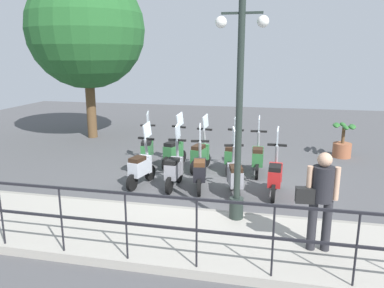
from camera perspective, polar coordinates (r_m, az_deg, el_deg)
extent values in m
plane|color=#4C4C4F|center=(9.64, 2.66, -5.63)|extent=(28.00, 28.00, 0.00)
cube|color=#A39E93|center=(6.73, -2.12, -13.82)|extent=(2.20, 20.00, 0.15)
cube|color=gray|center=(7.65, -0.12, -10.29)|extent=(0.10, 20.00, 0.15)
cube|color=black|center=(5.39, -4.90, -7.93)|extent=(0.04, 16.00, 0.04)
cube|color=black|center=(5.58, -4.80, -12.45)|extent=(0.04, 16.00, 0.04)
cylinder|color=black|center=(5.51, 23.75, -14.58)|extent=(0.03, 0.03, 1.05)
cylinder|color=black|center=(5.39, 12.23, -14.32)|extent=(0.03, 0.03, 1.05)
cylinder|color=black|center=(5.48, 0.70, -13.51)|extent=(0.03, 0.03, 1.05)
cylinder|color=black|center=(5.77, -9.98, -12.28)|extent=(0.03, 0.03, 1.05)
cylinder|color=black|center=(6.23, -19.27, -10.85)|extent=(0.03, 0.03, 1.05)
cylinder|color=black|center=(6.82, -27.04, -9.44)|extent=(0.03, 0.03, 1.05)
cylinder|color=#232D28|center=(7.18, 6.76, -9.64)|extent=(0.26, 0.26, 0.40)
cylinder|color=#232D28|center=(6.69, 7.18, 4.41)|extent=(0.12, 0.12, 3.93)
cube|color=#232D28|center=(6.64, 7.64, 19.19)|extent=(0.04, 0.70, 0.04)
sphere|color=white|center=(6.60, 10.78, 17.89)|extent=(0.20, 0.20, 0.20)
sphere|color=white|center=(6.67, 4.45, 18.03)|extent=(0.20, 0.20, 0.20)
cylinder|color=#28282D|center=(6.32, 19.81, -11.66)|extent=(0.14, 0.14, 0.82)
cylinder|color=#28282D|center=(6.28, 17.81, -11.67)|extent=(0.14, 0.14, 0.82)
cylinder|color=#232328|center=(6.05, 19.31, -5.77)|extent=(0.35, 0.35, 0.55)
sphere|color=tan|center=(5.94, 19.60, -2.26)|extent=(0.22, 0.22, 0.22)
cylinder|color=tan|center=(6.09, 21.17, -5.66)|extent=(0.09, 0.09, 0.52)
cylinder|color=tan|center=(6.01, 17.44, -5.61)|extent=(0.09, 0.09, 0.52)
cube|color=black|center=(6.01, 16.83, -7.47)|extent=(0.16, 0.29, 0.24)
cylinder|color=brown|center=(14.91, -15.13, 5.57)|extent=(0.36, 0.36, 2.42)
sphere|color=#235B28|center=(14.81, -15.83, 16.42)|extent=(4.28, 4.28, 4.28)
cylinder|color=#9E5B3D|center=(12.65, 21.86, -0.87)|extent=(0.56, 0.56, 0.45)
cylinder|color=brown|center=(12.55, 22.05, 1.23)|extent=(0.10, 0.10, 0.50)
ellipsoid|color=#2D6B2D|center=(12.74, 22.00, 2.78)|extent=(0.56, 0.16, 0.10)
ellipsoid|color=#2D6B2D|center=(12.25, 22.36, 2.35)|extent=(0.56, 0.16, 0.10)
ellipsoid|color=#2D6B2D|center=(12.46, 21.04, 2.64)|extent=(0.56, 0.16, 0.10)
ellipsoid|color=#2D6B2D|center=(12.54, 23.30, 2.50)|extent=(0.56, 0.16, 0.10)
ellipsoid|color=#2D6B2D|center=(12.64, 21.24, 2.77)|extent=(0.56, 0.16, 0.10)
ellipsoid|color=#2D6B2D|center=(12.36, 23.13, 2.37)|extent=(0.56, 0.16, 0.10)
cylinder|color=black|center=(9.21, 12.59, -5.57)|extent=(0.40, 0.10, 0.40)
cylinder|color=black|center=(8.43, 12.27, -7.37)|extent=(0.40, 0.10, 0.40)
cube|color=#B21E1E|center=(8.65, 12.50, -4.87)|extent=(0.61, 0.31, 0.36)
cube|color=#B21E1E|center=(8.92, 12.62, -4.18)|extent=(0.14, 0.31, 0.44)
cube|color=black|center=(8.52, 12.55, -3.55)|extent=(0.41, 0.28, 0.10)
cylinder|color=gray|center=(8.88, 12.76, -1.88)|extent=(0.19, 0.08, 0.55)
cube|color=black|center=(8.81, 12.85, -0.15)|extent=(0.08, 0.44, 0.05)
cube|color=silver|center=(8.83, 12.94, 1.20)|extent=(0.39, 0.05, 0.42)
cylinder|color=black|center=(9.03, 6.12, -5.71)|extent=(0.41, 0.17, 0.40)
cylinder|color=black|center=(8.25, 6.89, -7.61)|extent=(0.41, 0.17, 0.40)
cube|color=gray|center=(8.47, 6.62, -5.04)|extent=(0.65, 0.42, 0.36)
cube|color=gray|center=(8.73, 6.35, -4.31)|extent=(0.19, 0.32, 0.44)
cube|color=black|center=(8.33, 6.73, -3.69)|extent=(0.45, 0.35, 0.10)
cylinder|color=gray|center=(8.69, 6.36, -1.96)|extent=(0.19, 0.11, 0.55)
cube|color=black|center=(8.62, 6.41, -0.20)|extent=(0.17, 0.44, 0.05)
cube|color=silver|center=(8.63, 6.39, 1.19)|extent=(0.38, 0.12, 0.42)
cylinder|color=black|center=(9.37, 1.24, -4.90)|extent=(0.41, 0.15, 0.40)
cylinder|color=black|center=(8.59, 1.09, -6.65)|extent=(0.41, 0.15, 0.40)
cube|color=black|center=(8.81, 1.16, -4.20)|extent=(0.64, 0.38, 0.36)
cube|color=black|center=(9.08, 1.21, -3.52)|extent=(0.17, 0.32, 0.44)
cube|color=#4C2D19|center=(8.68, 1.15, -2.89)|extent=(0.44, 0.32, 0.10)
cylinder|color=gray|center=(9.04, 1.23, -1.26)|extent=(0.19, 0.10, 0.55)
cube|color=black|center=(8.97, 1.24, 0.44)|extent=(0.13, 0.44, 0.05)
cube|color=silver|center=(8.99, 1.26, 1.77)|extent=(0.39, 0.09, 0.42)
cylinder|color=black|center=(9.48, -1.96, -4.68)|extent=(0.40, 0.09, 0.40)
cylinder|color=black|center=(8.73, -3.48, -6.33)|extent=(0.40, 0.09, 0.40)
cube|color=gray|center=(8.94, -2.87, -3.95)|extent=(0.61, 0.30, 0.36)
cube|color=gray|center=(9.20, -2.34, -3.30)|extent=(0.13, 0.30, 0.44)
cube|color=black|center=(8.81, -3.02, -2.65)|extent=(0.41, 0.27, 0.10)
cylinder|color=gray|center=(9.16, -2.25, -1.07)|extent=(0.19, 0.08, 0.55)
cube|color=black|center=(9.09, -2.27, 0.61)|extent=(0.07, 0.44, 0.05)
cube|color=silver|center=(9.11, -2.17, 1.91)|extent=(0.39, 0.04, 0.42)
cylinder|color=black|center=(9.68, -6.39, -4.38)|extent=(0.41, 0.16, 0.40)
cylinder|color=black|center=(9.02, -9.12, -5.83)|extent=(0.41, 0.16, 0.40)
cube|color=#B7BCC6|center=(9.19, -8.04, -3.58)|extent=(0.65, 0.40, 0.36)
cube|color=#B7BCC6|center=(9.42, -7.10, -3.00)|extent=(0.18, 0.32, 0.44)
cube|color=black|center=(9.07, -8.33, -2.31)|extent=(0.45, 0.34, 0.10)
cylinder|color=gray|center=(9.37, -6.97, -0.82)|extent=(0.19, 0.11, 0.55)
cube|color=black|center=(9.31, -7.02, 0.82)|extent=(0.15, 0.44, 0.05)
cube|color=silver|center=(9.32, -6.86, 2.09)|extent=(0.39, 0.11, 0.42)
cylinder|color=black|center=(10.64, 9.95, -2.83)|extent=(0.40, 0.09, 0.40)
cylinder|color=black|center=(9.85, 9.86, -4.18)|extent=(0.40, 0.09, 0.40)
cube|color=#2D6B38|center=(10.09, 9.96, -2.10)|extent=(0.61, 0.30, 0.36)
cube|color=#2D6B38|center=(10.36, 10.00, -1.56)|extent=(0.13, 0.30, 0.44)
cube|color=black|center=(9.96, 10.01, -0.93)|extent=(0.41, 0.27, 0.10)
cylinder|color=gray|center=(10.33, 10.08, 0.42)|extent=(0.18, 0.08, 0.55)
cube|color=black|center=(10.28, 10.15, 1.92)|extent=(0.07, 0.44, 0.05)
cube|color=silver|center=(10.30, 10.20, 3.07)|extent=(0.39, 0.04, 0.42)
cylinder|color=black|center=(10.75, 6.74, -2.56)|extent=(0.41, 0.13, 0.40)
cylinder|color=black|center=(9.98, 5.64, -3.81)|extent=(0.41, 0.13, 0.40)
cube|color=#2D6B38|center=(10.21, 6.14, -1.78)|extent=(0.63, 0.36, 0.36)
cube|color=#2D6B38|center=(10.47, 6.52, -1.28)|extent=(0.16, 0.31, 0.44)
cube|color=black|center=(10.08, 6.07, -0.62)|extent=(0.43, 0.31, 0.10)
cylinder|color=gray|center=(10.44, 6.65, 0.68)|extent=(0.19, 0.09, 0.55)
cube|color=black|center=(10.39, 6.69, 2.16)|extent=(0.12, 0.44, 0.05)
cube|color=silver|center=(10.41, 6.80, 3.30)|extent=(0.39, 0.08, 0.42)
cylinder|color=black|center=(10.77, 2.21, -2.44)|extent=(0.41, 0.17, 0.40)
cylinder|color=black|center=(10.04, 0.36, -3.63)|extent=(0.41, 0.17, 0.40)
cube|color=#2D6B38|center=(10.25, 1.14, -1.64)|extent=(0.65, 0.40, 0.36)
cube|color=#2D6B38|center=(10.50, 1.78, -1.16)|extent=(0.18, 0.32, 0.44)
cube|color=black|center=(10.13, 0.98, -0.48)|extent=(0.45, 0.34, 0.10)
cylinder|color=gray|center=(10.47, 1.92, 0.80)|extent=(0.19, 0.11, 0.55)
cube|color=black|center=(10.41, 1.93, 2.27)|extent=(0.15, 0.44, 0.05)
cube|color=silver|center=(10.43, 2.07, 3.41)|extent=(0.39, 0.11, 0.42)
cylinder|color=black|center=(11.10, -1.58, -1.95)|extent=(0.41, 0.19, 0.40)
cylinder|color=black|center=(10.42, -3.90, -3.02)|extent=(0.41, 0.19, 0.40)
cube|color=#2D6B38|center=(10.61, -2.96, -1.13)|extent=(0.65, 0.44, 0.36)
cube|color=#2D6B38|center=(10.84, -2.15, -0.68)|extent=(0.20, 0.32, 0.44)
cube|color=black|center=(10.50, -3.17, 0.00)|extent=(0.46, 0.36, 0.10)
cylinder|color=gray|center=(10.81, -2.00, 1.21)|extent=(0.20, 0.12, 0.55)
cube|color=black|center=(10.76, -2.02, 2.64)|extent=(0.18, 0.44, 0.05)
cube|color=silver|center=(10.77, -1.86, 3.74)|extent=(0.38, 0.14, 0.42)
cylinder|color=black|center=(11.39, -6.52, -1.63)|extent=(0.41, 0.16, 0.40)
cylinder|color=black|center=(10.60, -7.08, -2.80)|extent=(0.41, 0.16, 0.40)
cube|color=#2D6B38|center=(10.84, -6.89, -0.89)|extent=(0.64, 0.39, 0.36)
cube|color=#2D6B38|center=(11.11, -6.69, -0.42)|extent=(0.18, 0.32, 0.44)
cube|color=black|center=(10.71, -6.97, 0.21)|extent=(0.44, 0.33, 0.10)
cylinder|color=gray|center=(11.09, -6.70, 1.44)|extent=(0.19, 0.11, 0.55)
cube|color=black|center=(11.03, -6.74, 2.83)|extent=(0.15, 0.44, 0.05)
cube|color=silver|center=(11.06, -6.73, 3.91)|extent=(0.39, 0.11, 0.42)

